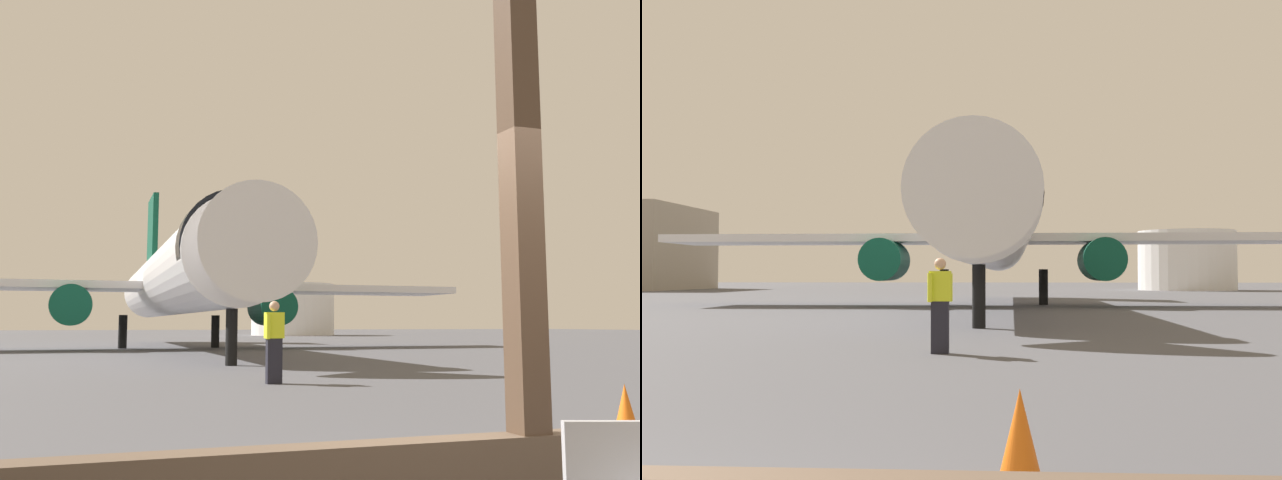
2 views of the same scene
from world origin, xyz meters
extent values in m
plane|color=#4C4C51|center=(0.00, 40.00, 0.00)|extent=(220.00, 220.00, 0.00)
cylinder|color=silver|center=(1.59, 32.27, 3.42)|extent=(3.41, 31.35, 3.41)
cone|color=silver|center=(1.59, 15.29, 3.42)|extent=(3.24, 2.60, 3.24)
cylinder|color=black|center=(1.59, 17.19, 3.57)|extent=(3.48, 0.90, 3.48)
cube|color=silver|center=(-6.49, 33.08, 3.12)|extent=(14.44, 4.20, 0.36)
cube|color=silver|center=(9.66, 33.08, 3.12)|extent=(14.44, 4.20, 0.36)
cylinder|color=#0C4C38|center=(-3.32, 31.68, 2.12)|extent=(1.90, 3.20, 1.90)
cylinder|color=#0C4C38|center=(6.49, 31.68, 2.12)|extent=(1.90, 3.20, 1.90)
cube|color=#0C4C38|center=(1.59, 46.44, 7.53)|extent=(0.36, 4.40, 5.20)
cylinder|color=black|center=(1.59, 17.49, 0.86)|extent=(0.36, 0.36, 1.72)
cylinder|color=black|center=(-0.81, 34.08, 0.86)|extent=(0.44, 0.44, 1.72)
cylinder|color=black|center=(3.99, 34.08, 0.86)|extent=(0.44, 0.44, 1.72)
cube|color=black|center=(1.17, 10.76, 0.47)|extent=(0.32, 0.20, 0.95)
cube|color=yellow|center=(1.17, 10.76, 1.23)|extent=(0.40, 0.22, 0.55)
sphere|color=tan|center=(1.17, 10.76, 1.63)|extent=(0.22, 0.22, 0.22)
cylinder|color=yellow|center=(1.00, 10.59, 1.20)|extent=(0.09, 0.09, 0.52)
cylinder|color=yellow|center=(1.34, 10.93, 1.20)|extent=(0.09, 0.09, 0.52)
cone|color=orange|center=(2.53, 2.03, 0.33)|extent=(0.32, 0.32, 0.66)
cylinder|color=white|center=(19.22, 71.85, 2.83)|extent=(9.20, 9.20, 5.67)
camera|label=1|loc=(-2.64, -3.84, 1.25)|focal=39.51mm
camera|label=2|loc=(2.48, -3.25, 1.42)|focal=43.27mm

